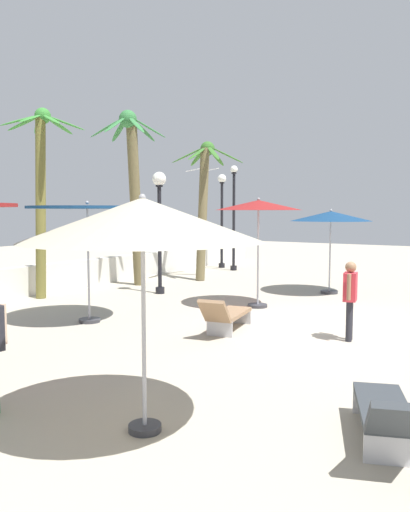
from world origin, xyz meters
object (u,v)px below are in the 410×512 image
Objects in this scene: lamp_post_0 at (159,212)px; guest_1 at (350,293)px; patio_umbrella_0 at (331,217)px; lounge_chair_1 at (387,412)px; lounge_chair_0 at (226,314)px; palm_tree_3 at (41,180)px; palm_tree_1 at (133,181)px; seagull_1 at (202,170)px; lamp_post_2 at (222,209)px; patio_umbrella_4 at (143,221)px; palm_tree_2 at (204,194)px; lamp_post_1 at (234,212)px; patio_umbrella_5 at (258,207)px; patio_umbrella_1 at (87,213)px.

guest_1 is at bearing -110.91° from lamp_post_0.
patio_umbrella_0 is 1.33× the size of lounge_chair_1.
lounge_chair_0 is 5.43m from lounge_chair_1.
lounge_chair_0 is at bearing 178.43° from patio_umbrella_0.
lounge_chair_1 is at bearing -112.29° from palm_tree_3.
patio_umbrella_0 reaches higher than lounge_chair_0.
palm_tree_3 is at bearing 167.74° from palm_tree_1.
palm_tree_1 is 7.91m from lounge_chair_0.
patio_umbrella_0 is 2.07× the size of seagull_1.
lamp_post_2 is at bearing 4.82° from seagull_1.
palm_tree_3 is (5.51, 8.32, 1.00)m from patio_umbrella_4.
palm_tree_2 reaches higher than seagull_1.
lamp_post_2 is (0.61, 0.95, 0.12)m from lamp_post_1.
lamp_post_0 is at bearing 69.09° from guest_1.
lamp_post_2 reaches higher than lounge_chair_0.
patio_umbrella_4 is 1.40× the size of lounge_chair_1.
lamp_post_2 is 2.67× the size of guest_1.
seagull_1 reaches higher than lamp_post_0.
lounge_chair_0 is 1.56× the size of seagull_1.
lounge_chair_0 is at bearing -144.56° from seagull_1.
lamp_post_1 is at bearing 33.62° from patio_umbrella_5.
patio_umbrella_1 is at bearing 146.72° from patio_umbrella_5.
palm_tree_1 is (-2.02, 6.16, 1.19)m from patio_umbrella_0.
lamp_post_1 reaches higher than lounge_chair_0.
lamp_post_1 is 2.85× the size of guest_1.
palm_tree_1 is at bearing 64.35° from lamp_post_0.
palm_tree_3 is at bearing 108.86° from patio_umbrella_5.
seagull_1 reaches higher than lamp_post_2.
lamp_post_2 reaches higher than guest_1.
lamp_post_2 is 2.14× the size of lounge_chair_1.
palm_tree_2 reaches higher than guest_1.
palm_tree_3 is 1.23× the size of lamp_post_1.
patio_umbrella_1 is at bearing -162.41° from seagull_1.
patio_umbrella_1 is 4.04m from palm_tree_3.
patio_umbrella_5 is 3.74m from lounge_chair_0.
palm_tree_3 is (-3.26, 0.71, -0.11)m from palm_tree_1.
seagull_1 is (5.76, 5.45, 1.58)m from patio_umbrella_5.
patio_umbrella_4 is 0.50× the size of palm_tree_3.
palm_tree_2 is 2.62× the size of lounge_chair_0.
palm_tree_3 reaches higher than lamp_post_2.
lamp_post_2 is at bearing -2.29° from palm_tree_3.
lamp_post_1 is 1.07× the size of lamp_post_2.
lounge_chair_1 is at bearing -131.29° from lounge_chair_0.
lamp_post_1 reaches higher than patio_umbrella_0.
lamp_post_2 is 2.46m from seagull_1.
lounge_chair_0 is 1.00× the size of lounge_chair_1.
palm_tree_1 reaches higher than patio_umbrella_4.
seagull_1 is at bearing 39.93° from lounge_chair_1.
lamp_post_0 is at bearing 52.55° from lounge_chair_0.
palm_tree_2 reaches higher than lamp_post_0.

